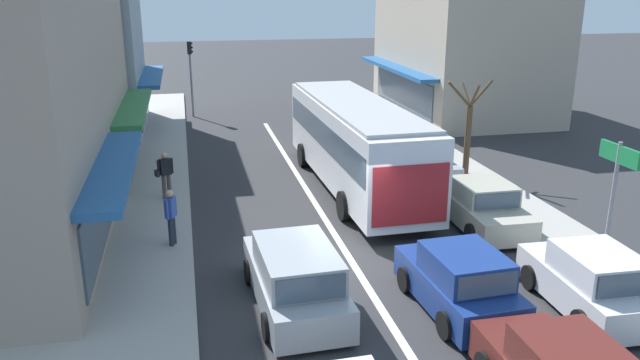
# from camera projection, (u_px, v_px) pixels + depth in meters

# --- Properties ---
(ground_plane) EXTENTS (140.00, 140.00, 0.00)m
(ground_plane) POSITION_uv_depth(u_px,v_px,m) (352.00, 263.00, 16.88)
(ground_plane) COLOR #2D2D30
(lane_centre_line) EXTENTS (0.20, 28.00, 0.01)m
(lane_centre_line) POSITION_uv_depth(u_px,v_px,m) (321.00, 212.00, 20.60)
(lane_centre_line) COLOR silver
(lane_centre_line) RESTS_ON ground
(sidewalk_left) EXTENTS (5.20, 44.00, 0.14)m
(sidewalk_left) POSITION_uv_depth(u_px,v_px,m) (112.00, 205.00, 21.06)
(sidewalk_left) COLOR #A39E96
(sidewalk_left) RESTS_ON ground
(kerb_right) EXTENTS (2.80, 44.00, 0.12)m
(kerb_right) POSITION_uv_depth(u_px,v_px,m) (468.00, 181.00, 23.71)
(kerb_right) COLOR #A39E96
(kerb_right) RESTS_ON ground
(shopfront_mid_block) EXTENTS (8.31, 8.37, 7.97)m
(shopfront_mid_block) POSITION_uv_depth(u_px,v_px,m) (14.00, 77.00, 22.62)
(shopfront_mid_block) COLOR gray
(shopfront_mid_block) RESTS_ON ground
(shopfront_far_end) EXTENTS (9.01, 8.10, 8.68)m
(shopfront_far_end) POSITION_uv_depth(u_px,v_px,m) (55.00, 46.00, 30.30)
(shopfront_far_end) COLOR #84939E
(shopfront_far_end) RESTS_ON ground
(building_right_far) EXTENTS (8.13, 11.25, 7.73)m
(building_right_far) POSITION_uv_depth(u_px,v_px,m) (463.00, 46.00, 35.31)
(building_right_far) COLOR #B2A38E
(building_right_far) RESTS_ON ground
(city_bus) EXTENTS (2.91, 10.91, 3.23)m
(city_bus) POSITION_uv_depth(u_px,v_px,m) (356.00, 139.00, 22.38)
(city_bus) COLOR silver
(city_bus) RESTS_ON ground
(hatchback_behind_bus_near) EXTENTS (1.96, 3.78, 1.54)m
(hatchback_behind_bus_near) POSITION_uv_depth(u_px,v_px,m) (459.00, 282.00, 14.22)
(hatchback_behind_bus_near) COLOR navy
(hatchback_behind_bus_near) RESTS_ON ground
(wagon_behind_bus_mid) EXTENTS (2.06, 4.56, 1.58)m
(wagon_behind_bus_mid) POSITION_uv_depth(u_px,v_px,m) (295.00, 278.00, 14.36)
(wagon_behind_bus_mid) COLOR #9EA3A8
(wagon_behind_bus_mid) RESTS_ON ground
(parked_hatchback_kerb_front) EXTENTS (1.92, 3.76, 1.54)m
(parked_hatchback_kerb_front) POSITION_uv_depth(u_px,v_px,m) (590.00, 282.00, 14.24)
(parked_hatchback_kerb_front) COLOR silver
(parked_hatchback_kerb_front) RESTS_ON ground
(parked_sedan_kerb_second) EXTENTS (1.97, 4.24, 1.47)m
(parked_sedan_kerb_second) POSITION_uv_depth(u_px,v_px,m) (481.00, 206.00, 19.22)
(parked_sedan_kerb_second) COLOR #B7B29E
(parked_sedan_kerb_second) RESTS_ON ground
(parked_sedan_kerb_third) EXTENTS (1.92, 4.21, 1.47)m
(parked_sedan_kerb_third) POSITION_uv_depth(u_px,v_px,m) (420.00, 161.00, 24.13)
(parked_sedan_kerb_third) COLOR #9EA3A8
(parked_sedan_kerb_third) RESTS_ON ground
(traffic_light_downstreet) EXTENTS (0.33, 0.24, 4.20)m
(traffic_light_downstreet) POSITION_uv_depth(u_px,v_px,m) (191.00, 66.00, 34.52)
(traffic_light_downstreet) COLOR gray
(traffic_light_downstreet) RESTS_ON ground
(directional_road_sign) EXTENTS (0.10, 1.40, 3.60)m
(directional_road_sign) POSITION_uv_depth(u_px,v_px,m) (616.00, 179.00, 15.18)
(directional_road_sign) COLOR gray
(directional_road_sign) RESTS_ON ground
(street_tree_right) EXTENTS (1.84, 1.51, 3.77)m
(street_tree_right) POSITION_uv_depth(u_px,v_px,m) (468.00, 131.00, 23.90)
(street_tree_right) COLOR brown
(street_tree_right) RESTS_ON ground
(pedestrian_with_handbag_near) EXTENTS (0.64, 0.43, 1.63)m
(pedestrian_with_handbag_near) POSITION_uv_depth(u_px,v_px,m) (165.00, 172.00, 21.27)
(pedestrian_with_handbag_near) COLOR #4C4742
(pedestrian_with_handbag_near) RESTS_ON sidewalk_left
(pedestrian_browsing_midblock) EXTENTS (0.34, 0.53, 1.63)m
(pedestrian_browsing_midblock) POSITION_uv_depth(u_px,v_px,m) (171.00, 214.00, 17.44)
(pedestrian_browsing_midblock) COLOR #232838
(pedestrian_browsing_midblock) RESTS_ON sidewalk_left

